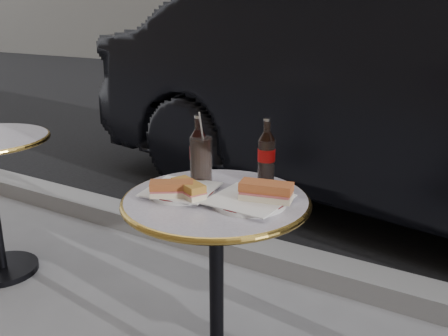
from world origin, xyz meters
The scene contains 12 objects.
asphalt_road centered at (0.00, 5.00, 0.00)m, with size 40.00×8.00×0.00m, color black.
curb centered at (0.00, 0.90, 0.05)m, with size 40.00×0.20×0.12m, color gray.
bistro_table centered at (0.00, 0.00, 0.37)m, with size 0.62×0.62×0.73m, color #BAB2C4, non-canonical shape.
plate_left centered at (-0.12, -0.03, 0.74)m, with size 0.23×0.23×0.01m, color silver.
plate_right centered at (0.12, 0.01, 0.74)m, with size 0.24×0.24×0.01m, color white.
sandwich_left_a centered at (-0.11, -0.10, 0.77)m, with size 0.14×0.06×0.05m, color #A15229.
sandwich_left_b centered at (-0.06, -0.07, 0.77)m, with size 0.13×0.06×0.05m, color #AB732B.
sandwich_right centered at (0.17, 0.03, 0.77)m, with size 0.16×0.08×0.06m, color #B0582C.
cola_bottle_left centered at (-0.15, 0.13, 0.85)m, with size 0.07×0.07×0.24m, color black, non-canonical shape.
cola_bottle_right centered at (0.06, 0.24, 0.85)m, with size 0.06×0.06×0.23m, color black, non-canonical shape.
cola_glass centered at (-0.13, 0.11, 0.81)m, with size 0.08×0.08×0.16m, color black.
parked_car centered at (0.23, 2.12, 0.78)m, with size 4.75×1.65×1.56m, color black.
Camera 1 is at (0.82, -1.29, 1.32)m, focal length 40.00 mm.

